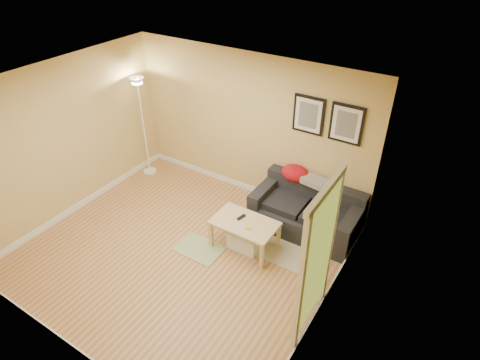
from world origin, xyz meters
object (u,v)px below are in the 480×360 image
at_px(coffee_table, 245,234).
at_px(side_table, 313,277).
at_px(storage_bin, 246,239).
at_px(floor_lamp, 144,130).
at_px(sofa, 306,210).
at_px(book_stack, 315,260).

xyz_separation_m(coffee_table, side_table, (1.25, -0.25, 0.01)).
distance_m(storage_bin, side_table, 1.26).
height_order(side_table, floor_lamp, floor_lamp).
height_order(sofa, book_stack, sofa).
bearing_deg(side_table, book_stack, 146.94).
xyz_separation_m(book_stack, floor_lamp, (-4.00, 1.08, 0.38)).
height_order(sofa, floor_lamp, floor_lamp).
distance_m(sofa, coffee_table, 1.09).
bearing_deg(coffee_table, book_stack, -28.56).
bearing_deg(sofa, side_table, -60.80).
height_order(side_table, book_stack, book_stack).
relative_size(sofa, floor_lamp, 0.87).
bearing_deg(storage_bin, floor_lamp, 163.18).
bearing_deg(coffee_table, side_table, -28.92).
height_order(coffee_table, book_stack, book_stack).
distance_m(storage_bin, floor_lamp, 3.01).
xyz_separation_m(sofa, coffee_table, (-0.61, -0.90, -0.13)).
bearing_deg(storage_bin, book_stack, -11.06).
height_order(sofa, coffee_table, sofa).
relative_size(book_stack, floor_lamp, 0.12).
bearing_deg(sofa, storage_bin, -123.37).
relative_size(sofa, coffee_table, 1.74).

